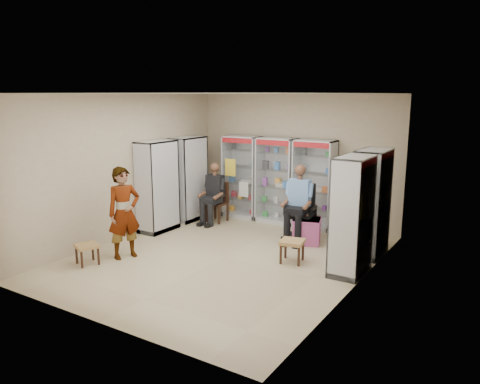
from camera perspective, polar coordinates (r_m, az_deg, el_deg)
The scene contains 18 objects.
floor at distance 8.81m, azimuth -1.93°, elevation -7.97°, with size 6.00×6.00×0.00m, color tan.
room_shell at distance 8.35m, azimuth -2.02°, elevation 4.84°, with size 5.02×6.02×3.01m.
cabinet_back_left at distance 11.46m, azimuth 0.26°, elevation 1.87°, with size 0.90×0.50×2.00m, color silver.
cabinet_back_mid at distance 11.00m, azimuth 4.47°, elevation 1.41°, with size 0.90×0.50×2.00m, color #B7BABF.
cabinet_back_right at distance 10.60m, azimuth 9.02°, elevation 0.90°, with size 0.90×0.50×2.00m, color silver.
cabinet_right_far at distance 9.03m, azimuth 15.72°, elevation -1.32°, with size 0.50×0.90×2.00m, color #B4B8BC.
cabinet_right_near at distance 8.00m, azimuth 13.47°, elevation -2.86°, with size 0.50×0.90×2.00m, color silver.
cabinet_left_far at distance 11.24m, azimuth -6.29°, elevation 1.59°, with size 0.50×0.90×2.00m, color silver.
cabinet_left_near at distance 10.41m, azimuth -10.03°, elevation 0.67°, with size 0.50×0.90×2.00m, color #B4B7BB.
wooden_chair at distance 11.11m, azimuth -2.83°, elevation -1.27°, with size 0.42×0.42×0.94m, color black.
seated_customer at distance 11.02m, azimuth -2.99°, elevation -0.30°, with size 0.44×0.60×1.34m, color black, non-canonical shape.
office_chair at distance 9.78m, azimuth 7.38°, elevation -2.46°, with size 0.64×0.64×1.17m, color black.
seated_shopkeeper at distance 9.70m, azimuth 7.28°, elevation -1.60°, with size 0.49×0.68×1.49m, color #6DB3D8, non-canonical shape.
pink_trunk at distance 9.65m, azimuth 8.14°, elevation -4.72°, with size 0.53×0.51×0.51m, color #A54285.
tea_glass at distance 9.58m, azimuth 8.15°, elevation -2.95°, with size 0.07×0.07×0.10m, color #5D2A08.
woven_stool_a at distance 8.56m, azimuth 6.35°, elevation -7.18°, with size 0.41×0.41×0.41m, color #A67946.
woven_stool_b at distance 8.85m, azimuth -18.11°, elevation -7.23°, with size 0.37×0.37×0.37m, color #A67A46.
standing_man at distance 8.84m, azimuth -13.95°, elevation -2.48°, with size 0.62×0.41×1.71m, color gray.
Camera 1 is at (4.64, -6.87, 2.99)m, focal length 35.00 mm.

